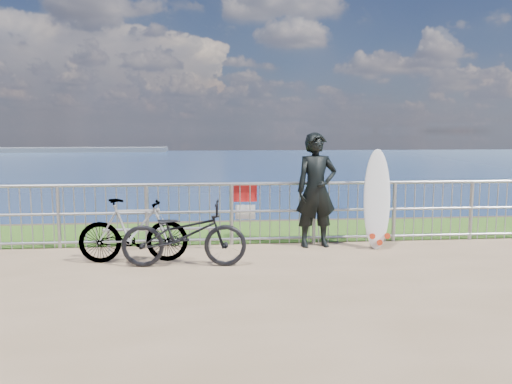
{
  "coord_description": "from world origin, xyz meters",
  "views": [
    {
      "loc": [
        -0.92,
        -7.21,
        2.03
      ],
      "look_at": [
        -0.1,
        1.2,
        1.0
      ],
      "focal_mm": 35.0,
      "sensor_mm": 36.0,
      "label": 1
    }
  ],
  "objects": [
    {
      "name": "bike_rack",
      "position": [
        -1.75,
        1.28,
        0.33
      ],
      "size": [
        1.9,
        0.05,
        0.4
      ],
      "color": "#979AA0",
      "rests_on": "ground"
    },
    {
      "name": "surfboard",
      "position": [
        2.01,
        1.13,
        0.8
      ],
      "size": [
        0.55,
        0.51,
        1.74
      ],
      "color": "silver",
      "rests_on": "ground"
    },
    {
      "name": "grass_strip",
      "position": [
        0.0,
        2.7,
        0.01
      ],
      "size": [
        120.0,
        120.0,
        0.0
      ],
      "primitive_type": "plane",
      "color": "#2E5818",
      "rests_on": "ground"
    },
    {
      "name": "bicycle_far",
      "position": [
        -2.08,
        0.54,
        0.5
      ],
      "size": [
        1.68,
        0.49,
        1.0
      ],
      "primitive_type": "imported",
      "rotation": [
        0.0,
        0.0,
        1.58
      ],
      "color": "black",
      "rests_on": "ground"
    },
    {
      "name": "railing",
      "position": [
        0.02,
        1.6,
        0.58
      ],
      "size": [
        10.06,
        0.1,
        1.13
      ],
      "color": "#979AA0",
      "rests_on": "ground"
    },
    {
      "name": "surfer",
      "position": [
        0.97,
        1.33,
        1.01
      ],
      "size": [
        0.78,
        0.56,
        2.01
      ],
      "primitive_type": "imported",
      "rotation": [
        0.0,
        0.0,
        0.11
      ],
      "color": "black",
      "rests_on": "ground"
    },
    {
      "name": "bicycle_near",
      "position": [
        -1.28,
        0.23,
        0.49
      ],
      "size": [
        1.91,
        0.76,
        0.98
      ],
      "primitive_type": "imported",
      "rotation": [
        0.0,
        0.0,
        1.52
      ],
      "color": "black",
      "rests_on": "ground"
    },
    {
      "name": "seascape",
      "position": [
        -43.75,
        147.49,
        -4.03
      ],
      "size": [
        260.0,
        260.0,
        5.0
      ],
      "color": "brown",
      "rests_on": "ground"
    }
  ]
}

